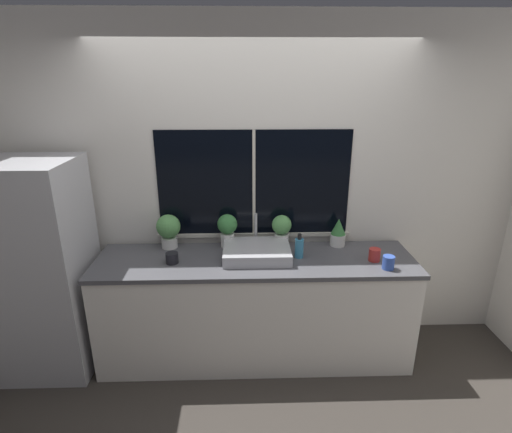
{
  "coord_description": "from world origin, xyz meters",
  "views": [
    {
      "loc": [
        -0.08,
        -2.51,
        2.24
      ],
      "look_at": [
        0.01,
        0.31,
        1.24
      ],
      "focal_mm": 28.0,
      "sensor_mm": 36.0,
      "label": 1
    }
  ],
  "objects_px": {
    "soap_bottle": "(299,248)",
    "mug_red": "(374,255)",
    "potted_plant_far_right": "(338,232)",
    "mug_blue": "(388,263)",
    "refrigerator": "(43,269)",
    "sink": "(257,251)",
    "potted_plant_far_left": "(169,229)",
    "mug_black": "(172,258)",
    "potted_plant_center_right": "(282,229)",
    "potted_plant_center_left": "(227,228)"
  },
  "relations": [
    {
      "from": "soap_bottle",
      "to": "mug_red",
      "type": "distance_m",
      "value": 0.58
    },
    {
      "from": "potted_plant_far_right",
      "to": "mug_blue",
      "type": "height_order",
      "value": "potted_plant_far_right"
    },
    {
      "from": "mug_red",
      "to": "soap_bottle",
      "type": "bearing_deg",
      "value": 172.09
    },
    {
      "from": "refrigerator",
      "to": "sink",
      "type": "relative_size",
      "value": 3.24
    },
    {
      "from": "refrigerator",
      "to": "mug_blue",
      "type": "bearing_deg",
      "value": -3.5
    },
    {
      "from": "sink",
      "to": "potted_plant_far_left",
      "type": "distance_m",
      "value": 0.75
    },
    {
      "from": "potted_plant_far_left",
      "to": "mug_blue",
      "type": "xyz_separation_m",
      "value": [
        1.68,
        -0.44,
        -0.11
      ]
    },
    {
      "from": "mug_black",
      "to": "mug_red",
      "type": "bearing_deg",
      "value": -0.22
    },
    {
      "from": "refrigerator",
      "to": "mug_red",
      "type": "distance_m",
      "value": 2.54
    },
    {
      "from": "potted_plant_center_right",
      "to": "soap_bottle",
      "type": "relative_size",
      "value": 1.38
    },
    {
      "from": "refrigerator",
      "to": "potted_plant_center_right",
      "type": "relative_size",
      "value": 6.23
    },
    {
      "from": "sink",
      "to": "potted_plant_far_left",
      "type": "bearing_deg",
      "value": 163.92
    },
    {
      "from": "potted_plant_far_left",
      "to": "potted_plant_center_right",
      "type": "distance_m",
      "value": 0.93
    },
    {
      "from": "refrigerator",
      "to": "potted_plant_far_right",
      "type": "relative_size",
      "value": 7.17
    },
    {
      "from": "mug_black",
      "to": "potted_plant_far_left",
      "type": "bearing_deg",
      "value": 103.25
    },
    {
      "from": "mug_red",
      "to": "potted_plant_far_right",
      "type": "bearing_deg",
      "value": 125.97
    },
    {
      "from": "refrigerator",
      "to": "mug_black",
      "type": "xyz_separation_m",
      "value": [
        0.99,
        -0.01,
        0.09
      ]
    },
    {
      "from": "potted_plant_far_left",
      "to": "mug_red",
      "type": "xyz_separation_m",
      "value": [
        1.62,
        -0.3,
        -0.11
      ]
    },
    {
      "from": "soap_bottle",
      "to": "mug_red",
      "type": "xyz_separation_m",
      "value": [
        0.57,
        -0.08,
        -0.03
      ]
    },
    {
      "from": "potted_plant_far_left",
      "to": "mug_black",
      "type": "height_order",
      "value": "potted_plant_far_left"
    },
    {
      "from": "potted_plant_center_right",
      "to": "potted_plant_far_right",
      "type": "xyz_separation_m",
      "value": [
        0.47,
        0.0,
        -0.04
      ]
    },
    {
      "from": "potted_plant_center_left",
      "to": "potted_plant_far_right",
      "type": "height_order",
      "value": "potted_plant_center_left"
    },
    {
      "from": "potted_plant_far_left",
      "to": "potted_plant_center_left",
      "type": "distance_m",
      "value": 0.48
    },
    {
      "from": "potted_plant_center_right",
      "to": "mug_red",
      "type": "height_order",
      "value": "potted_plant_center_right"
    },
    {
      "from": "mug_red",
      "to": "mug_black",
      "type": "xyz_separation_m",
      "value": [
        -1.55,
        0.01,
        -0.01
      ]
    },
    {
      "from": "potted_plant_center_left",
      "to": "mug_red",
      "type": "xyz_separation_m",
      "value": [
        1.14,
        -0.3,
        -0.11
      ]
    },
    {
      "from": "potted_plant_center_right",
      "to": "soap_bottle",
      "type": "bearing_deg",
      "value": -61.71
    },
    {
      "from": "potted_plant_far_left",
      "to": "mug_red",
      "type": "bearing_deg",
      "value": -10.52
    },
    {
      "from": "potted_plant_far_right",
      "to": "sink",
      "type": "bearing_deg",
      "value": -163.24
    },
    {
      "from": "potted_plant_center_right",
      "to": "sink",
      "type": "bearing_deg",
      "value": -135.83
    },
    {
      "from": "potted_plant_far_left",
      "to": "potted_plant_far_right",
      "type": "xyz_separation_m",
      "value": [
        1.4,
        0.0,
        -0.05
      ]
    },
    {
      "from": "potted_plant_far_right",
      "to": "mug_black",
      "type": "bearing_deg",
      "value": -167.51
    },
    {
      "from": "potted_plant_far_left",
      "to": "sink",
      "type": "bearing_deg",
      "value": -16.08
    },
    {
      "from": "sink",
      "to": "potted_plant_center_right",
      "type": "relative_size",
      "value": 1.92
    },
    {
      "from": "soap_bottle",
      "to": "sink",
      "type": "bearing_deg",
      "value": 177.41
    },
    {
      "from": "potted_plant_far_left",
      "to": "soap_bottle",
      "type": "distance_m",
      "value": 1.07
    },
    {
      "from": "sink",
      "to": "potted_plant_center_right",
      "type": "xyz_separation_m",
      "value": [
        0.21,
        0.21,
        0.11
      ]
    },
    {
      "from": "refrigerator",
      "to": "mug_blue",
      "type": "height_order",
      "value": "refrigerator"
    },
    {
      "from": "potted_plant_far_left",
      "to": "potted_plant_far_right",
      "type": "relative_size",
      "value": 1.21
    },
    {
      "from": "sink",
      "to": "mug_red",
      "type": "xyz_separation_m",
      "value": [
        0.9,
        -0.09,
        0.0
      ]
    },
    {
      "from": "potted_plant_center_left",
      "to": "potted_plant_far_right",
      "type": "bearing_deg",
      "value": 0.0
    },
    {
      "from": "refrigerator",
      "to": "soap_bottle",
      "type": "xyz_separation_m",
      "value": [
        1.97,
        0.06,
        0.13
      ]
    },
    {
      "from": "refrigerator",
      "to": "mug_black",
      "type": "bearing_deg",
      "value": -0.77
    },
    {
      "from": "refrigerator",
      "to": "potted_plant_center_left",
      "type": "bearing_deg",
      "value": 11.37
    },
    {
      "from": "refrigerator",
      "to": "potted_plant_far_left",
      "type": "xyz_separation_m",
      "value": [
        0.92,
        0.28,
        0.21
      ]
    },
    {
      "from": "soap_bottle",
      "to": "mug_blue",
      "type": "xyz_separation_m",
      "value": [
        0.63,
        -0.22,
        -0.03
      ]
    },
    {
      "from": "refrigerator",
      "to": "potted_plant_far_left",
      "type": "bearing_deg",
      "value": 17.04
    },
    {
      "from": "potted_plant_center_right",
      "to": "potted_plant_far_right",
      "type": "relative_size",
      "value": 1.15
    },
    {
      "from": "potted_plant_center_right",
      "to": "potted_plant_far_right",
      "type": "height_order",
      "value": "potted_plant_center_right"
    },
    {
      "from": "mug_blue",
      "to": "mug_black",
      "type": "height_order",
      "value": "mug_blue"
    }
  ]
}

